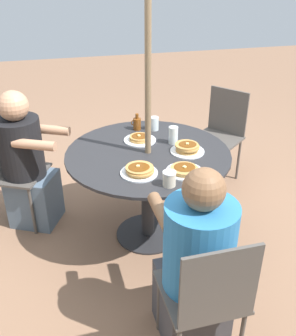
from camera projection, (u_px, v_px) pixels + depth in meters
name	position (u px, v px, depth m)	size (l,w,h in m)	color
ground_plane	(148.00, 234.00, 3.11)	(12.00, 12.00, 0.00)	#8C664C
patio_table	(148.00, 170.00, 2.83)	(1.17, 1.17, 0.73)	#28282B
umbrella_pole	(148.00, 111.00, 2.61)	(0.04, 0.04, 2.08)	#846B4C
patio_chair_north	(221.00, 131.00, 3.66)	(0.56, 0.56, 0.87)	#514C47
patio_chair_east	(7.00, 165.00, 3.07)	(0.53, 0.53, 0.87)	#514C47
diner_east	(27.00, 166.00, 3.03)	(0.57, 0.50, 1.11)	slate
patio_chair_south	(207.00, 294.00, 1.92)	(0.41, 0.41, 0.87)	#514C47
diner_south	(195.00, 269.00, 2.06)	(0.37, 0.51, 1.12)	#3D3D42
pancake_plate_a	(185.00, 170.00, 2.50)	(0.24, 0.24, 0.05)	white
pancake_plate_b	(187.00, 148.00, 2.75)	(0.24, 0.24, 0.07)	white
pancake_plate_c	(140.00, 139.00, 2.92)	(0.24, 0.24, 0.05)	white
pancake_plate_d	(139.00, 171.00, 2.49)	(0.24, 0.24, 0.06)	white
syrup_bottle	(137.00, 123.00, 3.08)	(0.08, 0.06, 0.13)	brown
coffee_cup	(169.00, 179.00, 2.35)	(0.08, 0.08, 0.09)	beige
drinking_glass_a	(154.00, 124.00, 3.08)	(0.07, 0.07, 0.11)	silver
drinking_glass_b	(173.00, 135.00, 2.86)	(0.07, 0.07, 0.13)	silver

